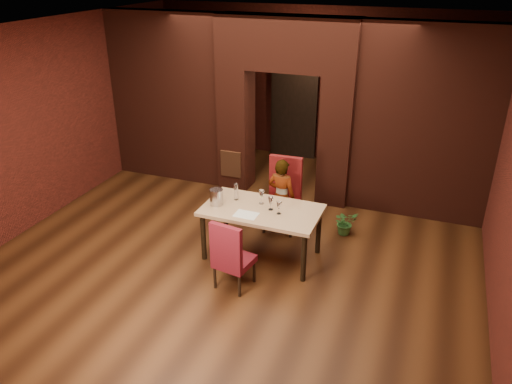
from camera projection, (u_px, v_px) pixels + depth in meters
floor at (244, 243)px, 7.80m from camera, size 8.00×8.00×0.00m
ceiling at (242, 30)px, 6.44m from camera, size 7.00×8.00×0.04m
wall_back at (314, 86)px, 10.50m from camera, size 7.00×0.04×3.20m
wall_front at (44, 319)px, 3.74m from camera, size 7.00×0.04×3.20m
wall_left at (47, 121)px, 8.24m from camera, size 0.04×8.00×3.20m
wall_right at (512, 182)px, 6.00m from camera, size 0.04×8.00×3.20m
pillar_left at (236, 129)px, 9.31m from camera, size 0.55×0.55×2.30m
pillar_right at (337, 141)px, 8.70m from camera, size 0.55×0.55×2.30m
lintel at (287, 43)px, 8.32m from camera, size 2.45×0.55×0.90m
wing_wall_left at (168, 98)px, 9.57m from camera, size 2.28×0.35×3.20m
wing_wall_right at (425, 125)px, 8.06m from camera, size 2.28×0.35×3.20m
vent_panel at (231, 164)px, 9.31m from camera, size 0.40×0.03×0.50m
rear_door at (294, 110)px, 10.82m from camera, size 0.90×0.08×2.10m
rear_door_frame at (294, 110)px, 10.78m from camera, size 1.02×0.04×2.22m
dining_table at (262, 232)px, 7.31m from camera, size 1.70×0.97×0.79m
chair_far at (282, 196)px, 7.98m from camera, size 0.56×0.56×1.18m
chair_near at (234, 253)px, 6.60m from camera, size 0.53×0.53×1.01m
person_seated at (281, 197)px, 7.86m from camera, size 0.50×0.36×1.26m
wine_glass_a at (261, 197)px, 7.25m from camera, size 0.09×0.09×0.21m
wine_glass_b at (271, 203)px, 7.07m from camera, size 0.08×0.08×0.20m
wine_glass_c at (279, 208)px, 6.96m from camera, size 0.08×0.08×0.19m
tasting_sheet at (246, 215)px, 6.97m from camera, size 0.33×0.25×0.00m
wine_bucket at (217, 197)px, 7.22m from camera, size 0.20×0.20×0.24m
water_bottle at (236, 191)px, 7.35m from camera, size 0.06×0.06×0.27m
potted_plant at (345, 222)px, 7.99m from camera, size 0.48×0.48×0.41m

